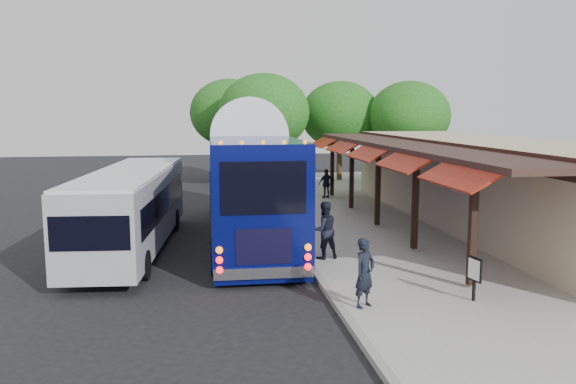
{
  "coord_description": "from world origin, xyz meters",
  "views": [
    {
      "loc": [
        -3.12,
        -17.38,
        4.75
      ],
      "look_at": [
        -0.03,
        2.84,
        1.8
      ],
      "focal_mm": 35.0,
      "sensor_mm": 36.0,
      "label": 1
    }
  ],
  "objects_px": {
    "ped_c": "(326,184)",
    "sign_board": "(475,271)",
    "coach_bus": "(248,178)",
    "ped_a": "(365,273)",
    "ped_d": "(296,190)",
    "city_bus": "(132,206)",
    "ped_b": "(324,230)"
  },
  "relations": [
    {
      "from": "coach_bus",
      "to": "ped_a",
      "type": "xyz_separation_m",
      "value": [
        2.05,
        -8.56,
        -1.26
      ]
    },
    {
      "from": "ped_b",
      "to": "sign_board",
      "type": "height_order",
      "value": "ped_b"
    },
    {
      "from": "ped_c",
      "to": "city_bus",
      "type": "bearing_deg",
      "value": 32.63
    },
    {
      "from": "ped_d",
      "to": "sign_board",
      "type": "distance_m",
      "value": 13.13
    },
    {
      "from": "coach_bus",
      "to": "city_bus",
      "type": "height_order",
      "value": "coach_bus"
    },
    {
      "from": "ped_b",
      "to": "city_bus",
      "type": "bearing_deg",
      "value": -35.64
    },
    {
      "from": "ped_a",
      "to": "city_bus",
      "type": "bearing_deg",
      "value": 96.05
    },
    {
      "from": "city_bus",
      "to": "ped_d",
      "type": "distance_m",
      "value": 8.82
    },
    {
      "from": "coach_bus",
      "to": "city_bus",
      "type": "relative_size",
      "value": 1.25
    },
    {
      "from": "ped_b",
      "to": "sign_board",
      "type": "relative_size",
      "value": 1.66
    },
    {
      "from": "city_bus",
      "to": "ped_a",
      "type": "xyz_separation_m",
      "value": [
        6.15,
        -7.16,
        -0.55
      ]
    },
    {
      "from": "city_bus",
      "to": "ped_d",
      "type": "relative_size",
      "value": 5.35
    },
    {
      "from": "ped_d",
      "to": "coach_bus",
      "type": "bearing_deg",
      "value": 73.98
    },
    {
      "from": "coach_bus",
      "to": "ped_d",
      "type": "xyz_separation_m",
      "value": [
        2.55,
        4.37,
        -1.12
      ]
    },
    {
      "from": "ped_c",
      "to": "ped_d",
      "type": "relative_size",
      "value": 0.79
    },
    {
      "from": "ped_c",
      "to": "sign_board",
      "type": "height_order",
      "value": "ped_c"
    },
    {
      "from": "ped_d",
      "to": "ped_a",
      "type": "bearing_deg",
      "value": 102.05
    },
    {
      "from": "coach_bus",
      "to": "ped_b",
      "type": "relative_size",
      "value": 7.22
    },
    {
      "from": "coach_bus",
      "to": "city_bus",
      "type": "distance_m",
      "value": 4.39
    },
    {
      "from": "ped_d",
      "to": "sign_board",
      "type": "height_order",
      "value": "ped_d"
    },
    {
      "from": "city_bus",
      "to": "ped_b",
      "type": "distance_m",
      "value": 6.73
    },
    {
      "from": "ped_a",
      "to": "ped_d",
      "type": "xyz_separation_m",
      "value": [
        0.5,
        12.93,
        0.15
      ]
    },
    {
      "from": "city_bus",
      "to": "ped_c",
      "type": "bearing_deg",
      "value": 51.36
    },
    {
      "from": "city_bus",
      "to": "ped_c",
      "type": "distance_m",
      "value": 13.06
    },
    {
      "from": "coach_bus",
      "to": "ped_d",
      "type": "bearing_deg",
      "value": 60.65
    },
    {
      "from": "ped_a",
      "to": "sign_board",
      "type": "height_order",
      "value": "ped_a"
    },
    {
      "from": "ped_a",
      "to": "coach_bus",
      "type": "bearing_deg",
      "value": 68.84
    },
    {
      "from": "coach_bus",
      "to": "ped_b",
      "type": "height_order",
      "value": "coach_bus"
    },
    {
      "from": "ped_b",
      "to": "ped_c",
      "type": "xyz_separation_m",
      "value": [
        2.8,
        12.18,
        -0.13
      ]
    },
    {
      "from": "coach_bus",
      "to": "ped_a",
      "type": "bearing_deg",
      "value": -75.6
    },
    {
      "from": "ped_a",
      "to": "ped_d",
      "type": "distance_m",
      "value": 12.94
    },
    {
      "from": "city_bus",
      "to": "sign_board",
      "type": "height_order",
      "value": "city_bus"
    }
  ]
}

